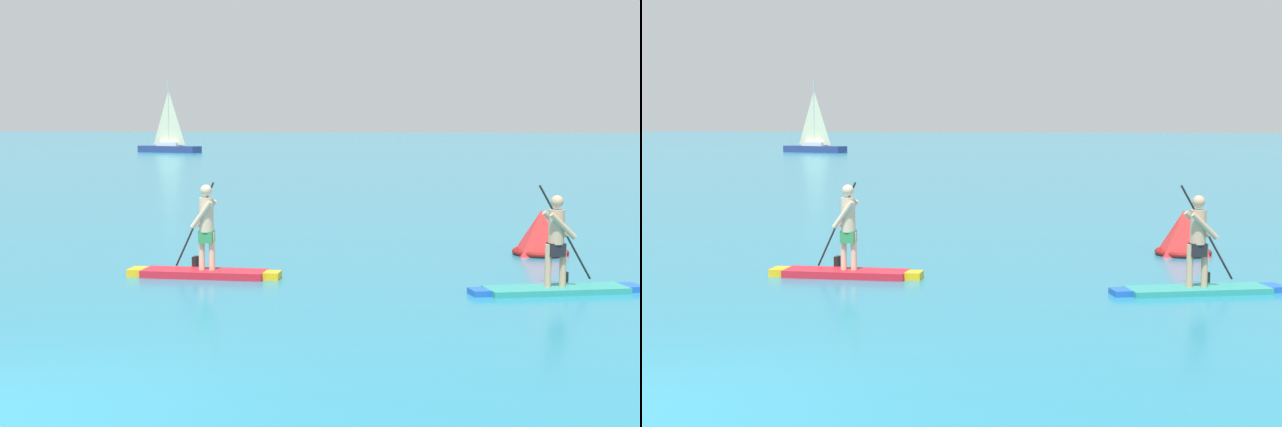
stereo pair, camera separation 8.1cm
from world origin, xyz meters
TOP-DOWN VIEW (x-y plane):
  - paddleboarder_mid_center at (-0.60, 7.91)m, footprint 2.86×0.90m
  - paddleboarder_far_right at (5.67, 7.79)m, footprint 2.92×1.52m
  - race_marker_buoy at (5.47, 12.17)m, footprint 1.37×1.37m
  - sailboat_left_horizon at (-26.72, 69.89)m, footprint 6.42×3.06m

SIDE VIEW (x-z plane):
  - paddleboarder_mid_center at x=-0.60m, z-range -0.53..1.20m
  - paddleboarder_far_right at x=5.67m, z-range -0.56..1.26m
  - race_marker_buoy at x=5.47m, z-range -0.07..0.90m
  - sailboat_left_horizon at x=-26.72m, z-range -2.49..4.17m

